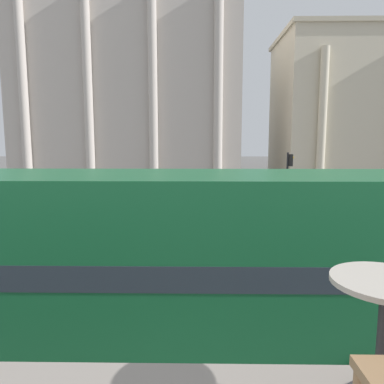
{
  "coord_description": "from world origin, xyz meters",
  "views": [
    {
      "loc": [
        0.15,
        -2.31,
        4.68
      ],
      "look_at": [
        -0.14,
        15.69,
        2.13
      ],
      "focal_mm": 35.0,
      "sensor_mm": 36.0,
      "label": 1
    }
  ],
  "objects_px": {
    "plaza_building_left": "(133,80)",
    "car_white": "(51,217)",
    "car_black": "(269,211)",
    "pedestrian_black": "(213,231)",
    "traffic_light_mid": "(288,176)",
    "traffic_light_near": "(68,207)",
    "double_decker_bus": "(139,265)",
    "pedestrian_olive": "(337,203)"
  },
  "relations": [
    {
      "from": "plaza_building_left",
      "to": "double_decker_bus",
      "type": "bearing_deg",
      "value": -80.37
    },
    {
      "from": "double_decker_bus",
      "to": "pedestrian_olive",
      "type": "bearing_deg",
      "value": 53.52
    },
    {
      "from": "traffic_light_near",
      "to": "car_white",
      "type": "height_order",
      "value": "traffic_light_near"
    },
    {
      "from": "plaza_building_left",
      "to": "traffic_light_mid",
      "type": "distance_m",
      "value": 28.5
    },
    {
      "from": "traffic_light_mid",
      "to": "pedestrian_olive",
      "type": "xyz_separation_m",
      "value": [
        2.92,
        -0.01,
        -1.58
      ]
    },
    {
      "from": "traffic_light_near",
      "to": "car_white",
      "type": "xyz_separation_m",
      "value": [
        -2.96,
        5.74,
        -1.6
      ]
    },
    {
      "from": "pedestrian_olive",
      "to": "plaza_building_left",
      "type": "bearing_deg",
      "value": 59.44
    },
    {
      "from": "traffic_light_near",
      "to": "car_black",
      "type": "distance_m",
      "value": 11.56
    },
    {
      "from": "plaza_building_left",
      "to": "car_white",
      "type": "bearing_deg",
      "value": -89.71
    },
    {
      "from": "traffic_light_near",
      "to": "pedestrian_black",
      "type": "distance_m",
      "value": 5.59
    },
    {
      "from": "traffic_light_mid",
      "to": "car_white",
      "type": "bearing_deg",
      "value": -165.9
    },
    {
      "from": "double_decker_bus",
      "to": "car_white",
      "type": "height_order",
      "value": "double_decker_bus"
    },
    {
      "from": "car_white",
      "to": "car_black",
      "type": "bearing_deg",
      "value": -110.97
    },
    {
      "from": "car_white",
      "to": "car_black",
      "type": "height_order",
      "value": "same"
    },
    {
      "from": "pedestrian_black",
      "to": "car_black",
      "type": "bearing_deg",
      "value": 18.84
    },
    {
      "from": "plaza_building_left",
      "to": "traffic_light_mid",
      "type": "relative_size",
      "value": 6.33
    },
    {
      "from": "double_decker_bus",
      "to": "car_white",
      "type": "relative_size",
      "value": 2.52
    },
    {
      "from": "double_decker_bus",
      "to": "plaza_building_left",
      "type": "height_order",
      "value": "plaza_building_left"
    },
    {
      "from": "traffic_light_mid",
      "to": "car_white",
      "type": "xyz_separation_m",
      "value": [
        -12.86,
        -3.23,
        -1.85
      ]
    },
    {
      "from": "double_decker_bus",
      "to": "traffic_light_near",
      "type": "xyz_separation_m",
      "value": [
        -3.45,
        5.94,
        0.04
      ]
    },
    {
      "from": "traffic_light_mid",
      "to": "pedestrian_black",
      "type": "bearing_deg",
      "value": -122.48
    },
    {
      "from": "double_decker_bus",
      "to": "car_black",
      "type": "relative_size",
      "value": 2.52
    },
    {
      "from": "car_black",
      "to": "pedestrian_olive",
      "type": "height_order",
      "value": "pedestrian_olive"
    },
    {
      "from": "traffic_light_near",
      "to": "traffic_light_mid",
      "type": "xyz_separation_m",
      "value": [
        9.9,
        8.97,
        0.25
      ]
    },
    {
      "from": "traffic_light_near",
      "to": "car_white",
      "type": "distance_m",
      "value": 6.65
    },
    {
      "from": "pedestrian_black",
      "to": "double_decker_bus",
      "type": "bearing_deg",
      "value": -145.15
    },
    {
      "from": "double_decker_bus",
      "to": "pedestrian_black",
      "type": "relative_size",
      "value": 5.82
    },
    {
      "from": "traffic_light_mid",
      "to": "traffic_light_near",
      "type": "bearing_deg",
      "value": -137.82
    },
    {
      "from": "plaza_building_left",
      "to": "car_black",
      "type": "xyz_separation_m",
      "value": [
        11.66,
        -25.03,
        -10.95
      ]
    },
    {
      "from": "car_white",
      "to": "pedestrian_black",
      "type": "xyz_separation_m",
      "value": [
        8.17,
        -4.13,
        0.36
      ]
    },
    {
      "from": "traffic_light_near",
      "to": "car_black",
      "type": "bearing_deg",
      "value": 41.62
    },
    {
      "from": "car_white",
      "to": "car_black",
      "type": "relative_size",
      "value": 1.0
    },
    {
      "from": "plaza_building_left",
      "to": "traffic_light_near",
      "type": "bearing_deg",
      "value": -84.57
    },
    {
      "from": "traffic_light_near",
      "to": "pedestrian_black",
      "type": "height_order",
      "value": "traffic_light_near"
    },
    {
      "from": "traffic_light_near",
      "to": "pedestrian_olive",
      "type": "xyz_separation_m",
      "value": [
        12.82,
        8.95,
        -1.33
      ]
    },
    {
      "from": "car_white",
      "to": "pedestrian_olive",
      "type": "xyz_separation_m",
      "value": [
        15.78,
        3.22,
        0.27
      ]
    },
    {
      "from": "car_white",
      "to": "traffic_light_near",
      "type": "bearing_deg",
      "value": 177.15
    },
    {
      "from": "plaza_building_left",
      "to": "pedestrian_olive",
      "type": "bearing_deg",
      "value": -56.09
    },
    {
      "from": "car_black",
      "to": "pedestrian_black",
      "type": "bearing_deg",
      "value": -97.18
    },
    {
      "from": "double_decker_bus",
      "to": "car_white",
      "type": "xyz_separation_m",
      "value": [
        -6.41,
        11.68,
        -1.56
      ]
    },
    {
      "from": "double_decker_bus",
      "to": "traffic_light_mid",
      "type": "relative_size",
      "value": 2.71
    },
    {
      "from": "car_black",
      "to": "car_white",
      "type": "bearing_deg",
      "value": -148.82
    }
  ]
}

